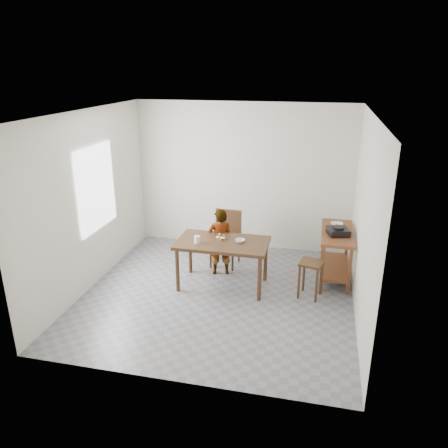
% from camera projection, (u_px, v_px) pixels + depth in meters
% --- Properties ---
extents(floor, '(4.00, 4.00, 0.04)m').
position_uv_depth(floor, '(218.00, 295.00, 6.66)').
color(floor, slate).
rests_on(floor, ground).
extents(ceiling, '(4.00, 4.00, 0.04)m').
position_uv_depth(ceiling, '(217.00, 111.00, 5.72)').
color(ceiling, white).
rests_on(ceiling, wall_back).
extents(wall_back, '(4.00, 0.04, 2.70)m').
position_uv_depth(wall_back, '(244.00, 177.00, 8.04)').
color(wall_back, beige).
rests_on(wall_back, ground).
extents(wall_front, '(4.00, 0.04, 2.70)m').
position_uv_depth(wall_front, '(170.00, 272.00, 4.34)').
color(wall_front, beige).
rests_on(wall_front, ground).
extents(wall_left, '(0.04, 4.00, 2.70)m').
position_uv_depth(wall_left, '(88.00, 201.00, 6.61)').
color(wall_left, beige).
rests_on(wall_left, ground).
extents(wall_right, '(0.04, 4.00, 2.70)m').
position_uv_depth(wall_right, '(366.00, 221.00, 5.77)').
color(wall_right, beige).
rests_on(wall_right, ground).
extents(window_pane, '(0.02, 1.10, 1.30)m').
position_uv_depth(window_pane, '(97.00, 188.00, 6.74)').
color(window_pane, white).
rests_on(window_pane, wall_left).
extents(dining_table, '(1.40, 0.80, 0.75)m').
position_uv_depth(dining_table, '(223.00, 264.00, 6.80)').
color(dining_table, '#3F2715').
rests_on(dining_table, floor).
extents(prep_counter, '(0.50, 1.20, 0.80)m').
position_uv_depth(prep_counter, '(335.00, 254.00, 7.07)').
color(prep_counter, brown).
rests_on(prep_counter, floor).
extents(child, '(0.48, 0.39, 1.13)m').
position_uv_depth(child, '(220.00, 242.00, 7.14)').
color(child, silver).
rests_on(child, floor).
extents(dining_chair, '(0.49, 0.49, 0.95)m').
position_uv_depth(dining_chair, '(225.00, 239.00, 7.49)').
color(dining_chair, '#3F2715').
rests_on(dining_chair, floor).
extents(stool, '(0.39, 0.39, 0.57)m').
position_uv_depth(stool, '(310.00, 279.00, 6.51)').
color(stool, '#3F2715').
rests_on(stool, floor).
extents(glass_tumbler, '(0.12, 0.12, 0.11)m').
position_uv_depth(glass_tumbler, '(197.00, 240.00, 6.60)').
color(glass_tumbler, white).
rests_on(glass_tumbler, dining_table).
extents(small_bowl, '(0.18, 0.18, 0.05)m').
position_uv_depth(small_bowl, '(240.00, 241.00, 6.64)').
color(small_bowl, silver).
rests_on(small_bowl, dining_table).
extents(banana, '(0.20, 0.17, 0.06)m').
position_uv_depth(banana, '(221.00, 237.00, 6.75)').
color(banana, '#F0D557').
rests_on(banana, dining_table).
extents(serving_bowl, '(0.22, 0.22, 0.05)m').
position_uv_depth(serving_bowl, '(337.00, 225.00, 7.16)').
color(serving_bowl, silver).
rests_on(serving_bowl, prep_counter).
extents(gas_burner, '(0.39, 0.39, 0.10)m').
position_uv_depth(gas_burner, '(338.00, 231.00, 6.79)').
color(gas_burner, black).
rests_on(gas_burner, prep_counter).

